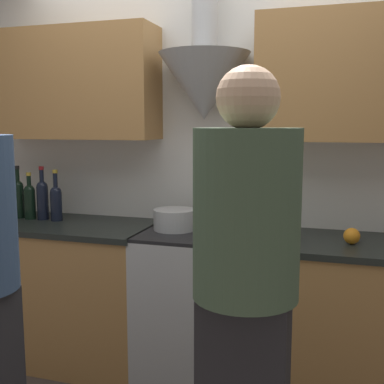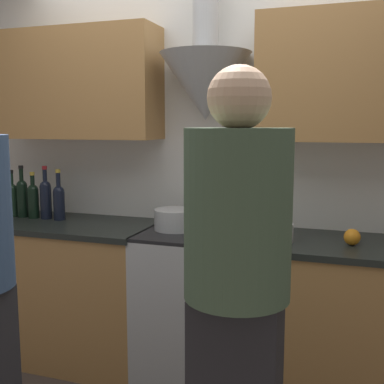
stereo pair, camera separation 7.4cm
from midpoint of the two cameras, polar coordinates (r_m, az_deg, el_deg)
wall_back at (r=3.05m, az=2.41°, el=6.35°), size 8.40×0.55×2.60m
counter_left at (r=3.33m, az=-13.48°, el=-11.21°), size 1.14×0.62×0.92m
counter_right at (r=2.87m, az=16.91°, el=-14.59°), size 0.94×0.62×0.92m
stove_range at (r=2.98m, az=1.38°, el=-13.26°), size 0.64×0.60×0.92m
wine_bottle_0 at (r=3.51m, az=-19.97°, el=-0.65°), size 0.07×0.07×0.32m
wine_bottle_1 at (r=3.46m, az=-18.90°, el=-0.46°), size 0.07×0.07×0.35m
wine_bottle_2 at (r=3.40m, az=-17.71°, el=-0.81°), size 0.07×0.07×0.31m
wine_bottle_3 at (r=3.35m, az=-16.34°, el=-0.60°), size 0.08×0.08×0.35m
wine_bottle_4 at (r=3.28m, az=-14.87°, el=-0.97°), size 0.08×0.08×0.34m
stock_pot at (r=2.89m, az=-1.26°, el=-3.27°), size 0.25×0.25×0.12m
mixing_bowl at (r=2.85m, az=4.51°, el=-3.94°), size 0.21×0.21×0.08m
orange_fruit at (r=2.67m, az=19.21°, el=-5.06°), size 0.09×0.09×0.09m
saucepan at (r=2.65m, az=10.92°, el=-4.73°), size 0.17×0.17×0.10m
person_foreground_right at (r=1.72m, az=6.57°, el=-12.03°), size 0.37×0.37×1.74m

